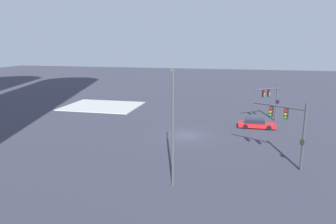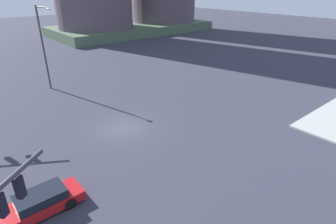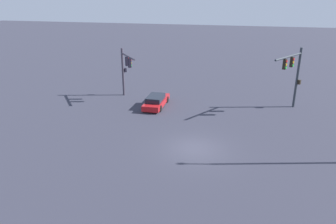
{
  "view_description": "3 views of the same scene",
  "coord_description": "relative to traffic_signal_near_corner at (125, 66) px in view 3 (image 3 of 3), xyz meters",
  "views": [
    {
      "loc": [
        -6.06,
        36.49,
        11.19
      ],
      "look_at": [
        1.71,
        2.44,
        3.4
      ],
      "focal_mm": 33.37,
      "sensor_mm": 36.0,
      "label": 1
    },
    {
      "loc": [
        -10.51,
        -18.53,
        11.2
      ],
      "look_at": [
        2.81,
        -2.7,
        1.59
      ],
      "focal_mm": 29.51,
      "sensor_mm": 36.0,
      "label": 2
    },
    {
      "loc": [
        21.5,
        3.25,
        10.99
      ],
      "look_at": [
        -0.51,
        -2.2,
        2.57
      ],
      "focal_mm": 34.22,
      "sensor_mm": 36.0,
      "label": 3
    }
  ],
  "objects": [
    {
      "name": "ground_plane",
      "position": [
        10.77,
        9.54,
        -3.51
      ],
      "size": [
        201.29,
        201.29,
        0.0
      ],
      "primitive_type": "plane",
      "color": "#333441"
    },
    {
      "name": "traffic_signal_near_corner",
      "position": [
        0.0,
        0.0,
        0.0
      ],
      "size": [
        3.64,
        2.77,
        5.36
      ],
      "rotation": [
        0.0,
        0.0,
        0.67
      ],
      "color": "#3B3643",
      "rests_on": "ground"
    },
    {
      "name": "traffic_signal_opposite_side",
      "position": [
        -0.08,
        17.26,
        0.52
      ],
      "size": [
        4.47,
        3.11,
        6.09
      ],
      "rotation": [
        0.0,
        0.0,
        -0.55
      ],
      "color": "#30373F",
      "rests_on": "ground"
    },
    {
      "name": "sedan_car_approaching",
      "position": [
        2.18,
        4.07,
        -2.94
      ],
      "size": [
        4.84,
        1.86,
        1.21
      ],
      "rotation": [
        0.0,
        0.0,
        3.15
      ],
      "color": "red",
      "rests_on": "ground"
    }
  ]
}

